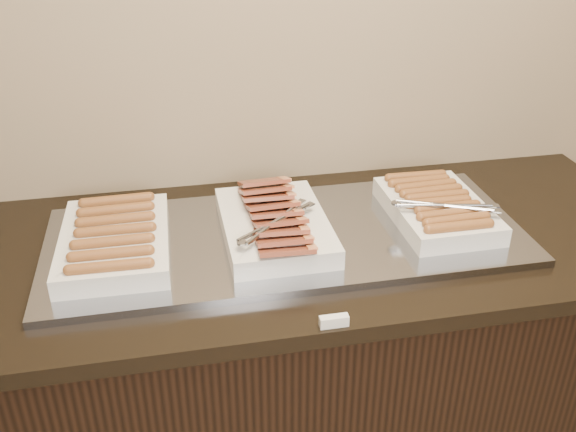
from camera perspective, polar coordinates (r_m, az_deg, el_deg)
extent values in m
cube|color=#9E896B|center=(1.80, -3.29, 17.77)|extent=(6.00, 0.05, 2.80)
cube|color=black|center=(1.92, -0.78, -14.38)|extent=(2.00, 0.70, 0.86)
cube|color=black|center=(1.64, -0.88, -2.84)|extent=(2.06, 0.76, 0.04)
cube|color=#8F929C|center=(1.63, -0.13, -1.86)|extent=(1.20, 0.50, 0.02)
cube|color=silver|center=(1.60, -15.12, -2.23)|extent=(0.26, 0.39, 0.05)
cylinder|color=brown|center=(1.44, -15.60, -4.35)|extent=(0.17, 0.03, 0.03)
cylinder|color=brown|center=(1.49, -15.48, -3.25)|extent=(0.17, 0.03, 0.03)
cylinder|color=brown|center=(1.54, -15.33, -2.21)|extent=(0.17, 0.03, 0.03)
cylinder|color=brown|center=(1.58, -15.10, -1.22)|extent=(0.17, 0.03, 0.03)
cylinder|color=brown|center=(1.63, -15.10, -0.30)|extent=(0.17, 0.03, 0.03)
cylinder|color=brown|center=(1.68, -15.06, 0.56)|extent=(0.17, 0.03, 0.03)
cylinder|color=brown|center=(1.72, -14.98, 1.38)|extent=(0.17, 0.03, 0.03)
cube|color=silver|center=(1.61, -1.21, -0.90)|extent=(0.26, 0.39, 0.05)
cube|color=brown|center=(1.46, -0.19, -3.03)|extent=(0.13, 0.09, 0.04)
cube|color=brown|center=(1.49, -0.46, -2.15)|extent=(0.13, 0.09, 0.04)
cube|color=brown|center=(1.53, -0.62, -1.30)|extent=(0.13, 0.10, 0.04)
cube|color=brown|center=(1.56, -0.76, -0.49)|extent=(0.13, 0.09, 0.04)
cube|color=brown|center=(1.59, -1.09, 0.27)|extent=(0.13, 0.09, 0.04)
cube|color=brown|center=(1.62, -1.45, 1.00)|extent=(0.13, 0.10, 0.04)
cube|color=brown|center=(1.66, -1.84, 1.70)|extent=(0.13, 0.09, 0.04)
cube|color=brown|center=(1.69, -2.10, 2.38)|extent=(0.13, 0.10, 0.04)
cube|color=brown|center=(1.72, -2.17, 3.05)|extent=(0.13, 0.10, 0.04)
cube|color=silver|center=(1.73, 13.07, 0.52)|extent=(0.24, 0.35, 0.05)
cylinder|color=brown|center=(1.60, 14.97, -0.90)|extent=(0.16, 0.03, 0.03)
cylinder|color=brown|center=(1.62, 14.75, -0.32)|extent=(0.16, 0.03, 0.03)
cylinder|color=brown|center=(1.65, 14.21, 0.20)|extent=(0.16, 0.03, 0.03)
cylinder|color=brown|center=(1.68, 14.00, 0.74)|extent=(0.16, 0.03, 0.03)
cylinder|color=brown|center=(1.70, 13.22, 1.20)|extent=(0.16, 0.03, 0.03)
cylinder|color=brown|center=(1.73, 13.10, 1.72)|extent=(0.16, 0.03, 0.03)
cylinder|color=brown|center=(1.75, 12.60, 2.18)|extent=(0.16, 0.03, 0.03)
cylinder|color=brown|center=(1.78, 12.15, 2.63)|extent=(0.16, 0.03, 0.03)
cylinder|color=brown|center=(1.80, 11.56, 3.06)|extent=(0.16, 0.03, 0.03)
cylinder|color=brown|center=(1.83, 11.28, 3.50)|extent=(0.16, 0.03, 0.03)
cube|color=silver|center=(1.35, 4.11, -9.31)|extent=(0.06, 0.02, 0.02)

